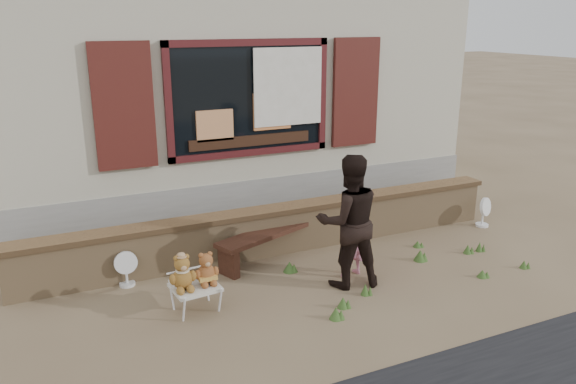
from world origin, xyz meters
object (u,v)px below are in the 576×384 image
bench (270,238)px  teddy_bear_left (182,272)px  child (352,235)px  teddy_bear_right (206,267)px  folding_chair (195,288)px  adult (349,221)px

bench → teddy_bear_left: (-1.46, -0.98, 0.20)m
teddy_bear_left → child: size_ratio=0.37×
teddy_bear_left → teddy_bear_right: (0.28, 0.03, -0.02)m
folding_chair → teddy_bear_right: 0.26m
bench → folding_chair: 1.64m
teddy_bear_right → child: 1.93m
folding_chair → child: size_ratio=0.49×
folding_chair → teddy_bear_right: size_ratio=1.43×
folding_chair → adult: bearing=-9.8°
teddy_bear_left → child: 2.21m
folding_chair → teddy_bear_right: teddy_bear_right is taller
bench → folding_chair: size_ratio=3.09×
adult → teddy_bear_left: bearing=7.9°
adult → child: bearing=-120.1°
teddy_bear_right → bench: bearing=33.2°
bench → folding_chair: bearing=-164.9°
bench → adult: (0.58, -1.10, 0.52)m
bench → teddy_bear_left: size_ratio=4.07×
bench → teddy_bear_right: (-1.18, -0.96, 0.19)m
teddy_bear_left → teddy_bear_right: 0.28m
teddy_bear_right → child: bearing=-4.4°
teddy_bear_right → child: (1.93, 0.05, 0.06)m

